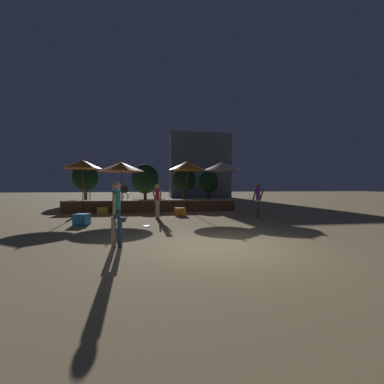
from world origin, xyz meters
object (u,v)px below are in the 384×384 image
object	(u,v)px
patio_umbrella_0	(121,167)
person_0	(117,211)
background_tree_2	(209,182)
cube_seat_2	(82,219)
bistro_chair_0	(86,191)
patio_umbrella_3	(222,167)
patio_umbrella_2	(83,164)
frisbee_disc	(147,226)
background_tree_0	(85,177)
person_1	(157,199)
bistro_chair_1	(125,191)
background_tree_1	(145,179)
cube_seat_0	(180,212)
cube_seat_1	(102,211)
person_2	(258,199)
patio_umbrella_1	(187,166)
background_tree_3	(184,179)

from	to	relation	value
patio_umbrella_0	person_0	xyz separation A→B (m)	(0.80, -8.63, -1.79)
background_tree_2	cube_seat_2	bearing A→B (deg)	-125.34
bistro_chair_0	patio_umbrella_3	bearing A→B (deg)	-122.67
patio_umbrella_3	bistro_chair_0	world-z (taller)	patio_umbrella_3
patio_umbrella_3	background_tree_2	world-z (taller)	patio_umbrella_3
patio_umbrella_2	person_0	bearing A→B (deg)	-71.11
frisbee_disc	background_tree_0	xyz separation A→B (m)	(-5.99, 15.32, 2.45)
patio_umbrella_0	person_0	distance (m)	8.85
person_1	bistro_chair_1	size ratio (longest dim) A/B	1.92
frisbee_disc	background_tree_1	distance (m)	13.14
patio_umbrella_2	person_1	bearing A→B (deg)	-35.35
cube_seat_2	frisbee_disc	world-z (taller)	cube_seat_2
person_0	bistro_chair_0	distance (m)	10.42
person_0	patio_umbrella_0	bearing A→B (deg)	-71.41
cube_seat_0	cube_seat_1	world-z (taller)	cube_seat_0
cube_seat_0	bistro_chair_0	bearing A→B (deg)	152.60
patio_umbrella_3	frisbee_disc	bearing A→B (deg)	-131.57
background_tree_0	background_tree_1	xyz separation A→B (m)	(5.67, -2.37, -0.21)
cube_seat_1	person_2	world-z (taller)	person_2
background_tree_0	patio_umbrella_1	bearing A→B (deg)	-49.32
patio_umbrella_2	bistro_chair_1	size ratio (longest dim) A/B	3.63
frisbee_disc	background_tree_0	distance (m)	16.63
background_tree_3	bistro_chair_1	bearing A→B (deg)	-127.22
person_0	bistro_chair_1	distance (m)	9.50
bistro_chair_1	patio_umbrella_3	bearing A→B (deg)	177.48
person_1	frisbee_disc	xyz separation A→B (m)	(-0.50, -2.47, -0.96)
patio_umbrella_1	patio_umbrella_2	world-z (taller)	patio_umbrella_2
cube_seat_2	background_tree_1	world-z (taller)	background_tree_1
patio_umbrella_1	bistro_chair_1	world-z (taller)	patio_umbrella_1
person_2	background_tree_2	xyz separation A→B (m)	(-0.15, 10.62, 1.01)
cube_seat_0	background_tree_3	distance (m)	8.81
person_2	frisbee_disc	size ratio (longest dim) A/B	7.56
patio_umbrella_1	background_tree_0	xyz separation A→B (m)	(-8.43, 9.81, -0.44)
patio_umbrella_0	cube_seat_0	distance (m)	4.49
background_tree_3	person_2	bearing A→B (deg)	-76.14
patio_umbrella_1	patio_umbrella_3	xyz separation A→B (m)	(2.18, -0.29, -0.05)
cube_seat_2	background_tree_0	bearing A→B (deg)	102.72
cube_seat_0	background_tree_2	xyz separation A→B (m)	(3.72, 8.98, 1.79)
cube_seat_0	person_0	bearing A→B (deg)	-109.77
cube_seat_1	cube_seat_2	distance (m)	3.97
patio_umbrella_2	person_2	size ratio (longest dim) A/B	1.81
background_tree_1	frisbee_disc	bearing A→B (deg)	-88.61
cube_seat_1	background_tree_2	world-z (taller)	background_tree_2
patio_umbrella_3	person_2	xyz separation A→B (m)	(1.01, -3.29, -1.87)
patio_umbrella_2	background_tree_2	xyz separation A→B (m)	(9.31, 7.01, -0.92)
patio_umbrella_1	cube_seat_1	bearing A→B (deg)	-173.25
cube_seat_2	patio_umbrella_0	bearing A→B (deg)	74.31
cube_seat_0	person_1	bearing A→B (deg)	-139.07
person_0	background_tree_3	world-z (taller)	background_tree_3
bistro_chair_0	cube_seat_0	bearing A→B (deg)	-141.49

